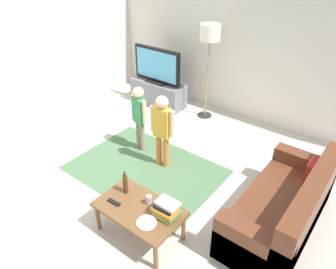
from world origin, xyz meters
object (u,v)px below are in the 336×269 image
Objects in this scene: tv_stand at (158,93)px; soda_can at (149,200)px; couch at (286,210)px; floor_lamp at (210,38)px; bottle at (125,184)px; child_center at (162,126)px; book_stack at (166,209)px; plate at (147,223)px; tv_remote at (114,202)px; child_near_tv at (139,113)px; coffee_table at (139,211)px; tv at (157,66)px.

tv_stand is 10.00× the size of soda_can.
floor_lamp is (-2.30, 1.87, 1.25)m from couch.
child_center is at bearing 107.06° from bottle.
floor_lamp is at bearing 114.28° from book_stack.
child_center is at bearing 122.75° from plate.
book_stack is 1.68× the size of tv_remote.
child_near_tv is 1.85m from coffee_table.
book_stack is (1.31, -2.91, -1.03)m from floor_lamp.
book_stack is 2.38× the size of soda_can.
child_near_tv is 1.77m from tv_remote.
tv reaches higher than soda_can.
child_center reaches higher than bottle.
tv is 6.47× the size of tv_remote.
book_stack is at bearing 65.76° from plate.
soda_can is (1.27, -1.24, -0.19)m from child_near_tv.
tv_remote is (-1.59, -1.26, 0.14)m from couch.
floor_lamp is 3.35m from book_stack.
tv_stand reaches higher than tv_remote.
tv is 3.48m from tv_remote.
coffee_table is at bearing -54.05° from tv_stand.
floor_lamp is at bearing 140.90° from couch.
floor_lamp reaches higher than tv.
child_near_tv reaches higher than bottle.
book_stack is 0.27m from soda_can.
tv reaches higher than child_near_tv.
tv is at bearing 127.79° from plate.
tv_remote is at bearing -74.81° from child_center.
tv reaches higher than coffee_table.
coffee_table is 0.31m from tv_remote.
soda_can is (2.12, -2.73, 0.24)m from tv_stand.
plate is at bearing -52.40° from tv_stand.
tv_stand is 0.67× the size of floor_lamp.
soda_can is (2.12, -2.71, -0.37)m from tv.
child_center reaches higher than coffee_table.
soda_can is at bearing 67.38° from coffee_table.
child_center is at bearing -48.46° from tv.
child_near_tv is 2.08m from plate.
tv is 0.94× the size of child_center.
tv_stand is 3.66m from book_stack.
tv_remote is at bearing -77.16° from floor_lamp.
child_center is at bearing -78.97° from floor_lamp.
bottle is at bearing -147.23° from couch.
tv is 3.54m from coffee_table.
child_center is 6.91× the size of tv_remote.
tv_remote is 1.42× the size of soda_can.
tv is 3.65m from book_stack.
floor_lamp is 3.15m from bottle.
couch is (3.38, -1.72, 0.05)m from tv_stand.
book_stack is (0.96, -1.13, -0.19)m from child_center.
plate is at bearing -54.65° from soda_can.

